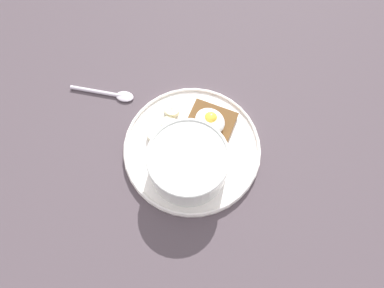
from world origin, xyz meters
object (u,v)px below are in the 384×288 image
Objects in this scene: spoon at (110,94)px; banana_slice_left at (157,135)px; banana_slice_back at (172,110)px; oatmeal_bowl at (188,163)px; toast_slice at (210,126)px; poached_egg at (211,121)px; banana_slice_front at (169,124)px.

banana_slice_left is at bearing 172.98° from spoon.
banana_slice_back is 0.32× the size of spoon.
spoon is (22.56, -3.36, -4.29)cm from oatmeal_bowl.
banana_slice_back is at bearing -37.55° from oatmeal_bowl.
spoon is at bearing -7.02° from banana_slice_left.
toast_slice is at bearing -167.48° from banana_slice_back.
toast_slice is 8.16cm from banana_slice_back.
poached_egg is at bearing -167.13° from banana_slice_back.
poached_egg is 8.13cm from banana_slice_front.
banana_slice_front is 0.99× the size of banana_slice_left.
banana_slice_left is (8.82, -1.67, -2.94)cm from oatmeal_bowl.
toast_slice is at bearing -163.98° from spoon.
banana_slice_front is 0.36× the size of spoon.
oatmeal_bowl reaches higher than banana_slice_front.
toast_slice is 2.06cm from poached_egg.
poached_egg reaches higher than banana_slice_front.
banana_slice_front is at bearing 35.12° from poached_egg.
banana_slice_left and banana_slice_back have the same top height.
toast_slice is at bearing -145.44° from banana_slice_front.
oatmeal_bowl is 9.59cm from poached_egg.
oatmeal_bowl is 9.45cm from banana_slice_left.
oatmeal_bowl is at bearing 142.45° from banana_slice_back.
poached_egg is at bearing -18.64° from toast_slice.
poached_egg is 8.31cm from banana_slice_back.
banana_slice_left is at bearing 99.60° from banana_slice_back.
banana_slice_front is at bearing 34.56° from toast_slice.
poached_egg is at bearing -78.29° from oatmeal_bowl.
oatmeal_bowl is 2.44× the size of poached_egg.
banana_slice_left is at bearing -10.73° from oatmeal_bowl.
banana_slice_left is at bearing 81.98° from banana_slice_front.
oatmeal_bowl is 23.21cm from spoon.
spoon is (20.72, 5.95, -1.24)cm from toast_slice.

